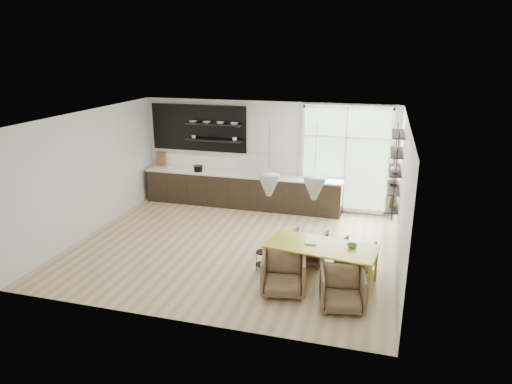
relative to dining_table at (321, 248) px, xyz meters
name	(u,v)px	position (x,y,z in m)	size (l,w,h in m)	color
room	(270,173)	(-1.52, 2.16, 0.77)	(7.02, 6.01, 2.91)	#D3BA8D
kitchen_run	(239,185)	(-2.79, 3.76, -0.09)	(5.54, 0.69, 2.75)	black
right_shelving	(395,173)	(1.26, 2.24, 0.96)	(0.26, 1.22, 1.90)	black
dining_table	(321,248)	(0.00, 0.00, 0.00)	(2.14, 1.18, 0.74)	gold
armchair_back_left	(308,247)	(-0.36, 0.79, -0.37)	(0.69, 0.71, 0.65)	brown
armchair_back_right	(355,256)	(0.61, 0.66, -0.39)	(0.64, 0.66, 0.60)	brown
armchair_front_left	(283,274)	(-0.58, -0.57, -0.33)	(0.78, 0.80, 0.73)	brown
armchair_front_right	(342,289)	(0.49, -0.82, -0.35)	(0.74, 0.76, 0.69)	brown
wire_stool	(263,258)	(-1.16, 0.18, -0.44)	(0.31, 0.31, 0.39)	black
table_book	(305,241)	(-0.32, 0.10, 0.06)	(0.22, 0.29, 0.03)	white
table_bowl	(352,246)	(0.56, 0.07, 0.08)	(0.18, 0.18, 0.06)	#4E8853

